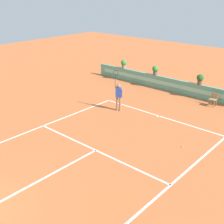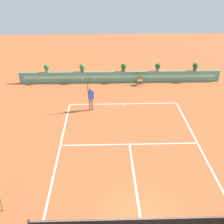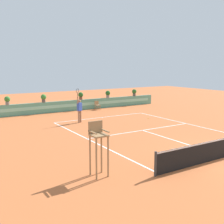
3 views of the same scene
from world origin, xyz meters
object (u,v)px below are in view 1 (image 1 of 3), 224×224
ball_kid_chair (213,99)px  tennis_player (119,95)px  potted_plant_far_left (124,63)px  tennis_ball_near_baseline (183,146)px  potted_plant_left (155,70)px  potted_plant_centre (200,79)px

ball_kid_chair → tennis_player: (-4.12, -4.71, 0.57)m
potted_plant_far_left → tennis_ball_near_baseline: bearing=-36.4°
tennis_ball_near_baseline → potted_plant_left: (-6.33, 6.97, 1.38)m
ball_kid_chair → tennis_player: bearing=-131.2°
tennis_player → potted_plant_centre: 6.09m
tennis_player → potted_plant_centre: size_ratio=3.57×
ball_kid_chair → potted_plant_centre: (-1.41, 0.73, 0.93)m
potted_plant_left → potted_plant_far_left: bearing=180.0°
ball_kid_chair → potted_plant_left: bearing=171.8°
ball_kid_chair → potted_plant_left: (-5.07, 0.73, 0.93)m
ball_kid_chair → potted_plant_far_left: bearing=174.9°
tennis_player → potted_plant_far_left: tennis_player is taller
ball_kid_chair → potted_plant_left: potted_plant_left is taller
potted_plant_left → potted_plant_centre: (3.67, 0.00, 0.00)m
potted_plant_left → ball_kid_chair: bearing=-8.2°
tennis_player → potted_plant_centre: tennis_player is taller
ball_kid_chair → potted_plant_centre: 1.84m
ball_kid_chair → potted_plant_far_left: size_ratio=1.17×
tennis_player → tennis_ball_near_baseline: bearing=-15.9°
tennis_ball_near_baseline → potted_plant_far_left: bearing=143.6°
ball_kid_chair → tennis_player: size_ratio=0.33×
tennis_ball_near_baseline → potted_plant_far_left: 11.81m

